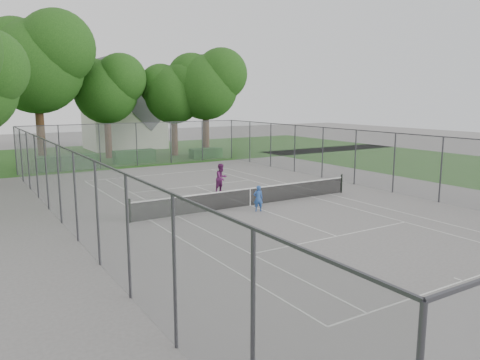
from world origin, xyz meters
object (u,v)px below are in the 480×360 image
house (124,112)px  woman_player (221,178)px  tennis_net (250,196)px  girl_player (258,198)px

house → woman_player: bearing=-96.6°
tennis_net → girl_player: (-0.31, -1.20, 0.13)m
tennis_net → woman_player: size_ratio=7.49×
tennis_net → house: size_ratio=1.32×
tennis_net → woman_player: 3.81m
house → woman_player: house is taller
girl_player → house: bearing=-76.3°
woman_player → house: bearing=66.4°
house → woman_player: 27.46m
woman_player → girl_player: bearing=-115.5°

